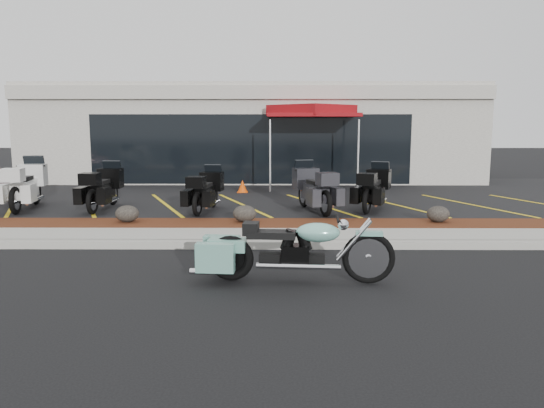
{
  "coord_description": "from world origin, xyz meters",
  "views": [
    {
      "loc": [
        0.95,
        -9.4,
        2.46
      ],
      "look_at": [
        0.88,
        1.2,
        0.84
      ],
      "focal_mm": 35.0,
      "sensor_mm": 36.0,
      "label": 1
    }
  ],
  "objects_px": {
    "traffic_cone": "(242,186)",
    "popup_canopy": "(312,113)",
    "hero_cruiser": "(369,250)",
    "touring_white": "(35,180)"
  },
  "relations": [
    {
      "from": "traffic_cone",
      "to": "popup_canopy",
      "type": "xyz_separation_m",
      "value": [
        2.42,
        1.62,
        2.49
      ]
    },
    {
      "from": "hero_cruiser",
      "to": "traffic_cone",
      "type": "relative_size",
      "value": 7.32
    },
    {
      "from": "hero_cruiser",
      "to": "touring_white",
      "type": "bearing_deg",
      "value": 144.2
    },
    {
      "from": "hero_cruiser",
      "to": "touring_white",
      "type": "distance_m",
      "value": 10.99
    },
    {
      "from": "touring_white",
      "to": "traffic_cone",
      "type": "xyz_separation_m",
      "value": [
        5.79,
        2.74,
        -0.5
      ]
    },
    {
      "from": "touring_white",
      "to": "traffic_cone",
      "type": "relative_size",
      "value": 5.83
    },
    {
      "from": "traffic_cone",
      "to": "popup_canopy",
      "type": "bearing_deg",
      "value": 33.82
    },
    {
      "from": "hero_cruiser",
      "to": "popup_canopy",
      "type": "height_order",
      "value": "popup_canopy"
    },
    {
      "from": "traffic_cone",
      "to": "popup_canopy",
      "type": "relative_size",
      "value": 0.11
    },
    {
      "from": "hero_cruiser",
      "to": "popup_canopy",
      "type": "relative_size",
      "value": 0.78
    }
  ]
}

